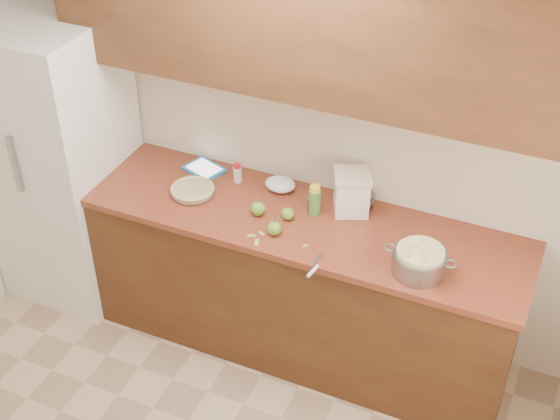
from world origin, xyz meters
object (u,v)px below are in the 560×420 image
at_px(flour_canister, 352,192).
at_px(tablet, 204,169).
at_px(colander, 419,261).
at_px(pie, 193,190).

bearing_deg(flour_canister, tablet, 178.44).
bearing_deg(colander, tablet, 165.06).
distance_m(pie, colander, 1.34).
relative_size(pie, colander, 0.71).
distance_m(flour_canister, tablet, 0.92).
distance_m(colander, flour_canister, 0.59).
xyz_separation_m(pie, colander, (1.33, -0.14, 0.04)).
relative_size(colander, tablet, 1.37).
height_order(colander, flour_canister, flour_canister).
height_order(flour_canister, tablet, flour_canister).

